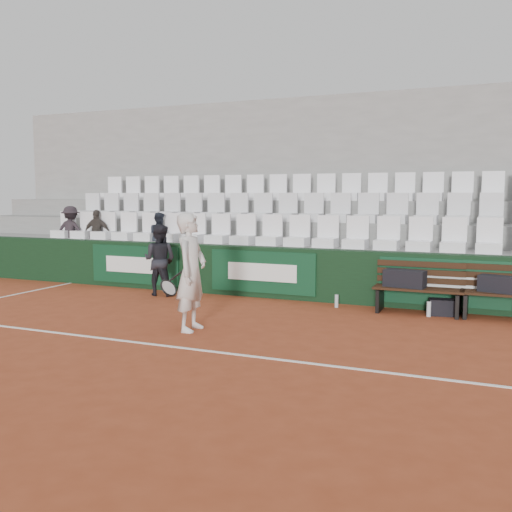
% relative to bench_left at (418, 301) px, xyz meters
% --- Properties ---
extents(ground, '(80.00, 80.00, 0.00)m').
position_rel_bench_left_xyz_m(ground, '(-2.83, -3.51, -0.23)').
color(ground, '#994022').
rests_on(ground, ground).
extents(court_baseline, '(18.00, 0.06, 0.01)m').
position_rel_bench_left_xyz_m(court_baseline, '(-2.83, -3.51, -0.22)').
color(court_baseline, white).
rests_on(court_baseline, ground).
extents(back_barrier, '(18.00, 0.34, 1.00)m').
position_rel_bench_left_xyz_m(back_barrier, '(-2.76, 0.49, 0.28)').
color(back_barrier, black).
rests_on(back_barrier, ground).
extents(grandstand_tier_front, '(18.00, 0.95, 1.00)m').
position_rel_bench_left_xyz_m(grandstand_tier_front, '(-2.83, 1.12, 0.28)').
color(grandstand_tier_front, gray).
rests_on(grandstand_tier_front, ground).
extents(grandstand_tier_mid, '(18.00, 0.95, 1.45)m').
position_rel_bench_left_xyz_m(grandstand_tier_mid, '(-2.83, 2.07, 0.50)').
color(grandstand_tier_mid, gray).
rests_on(grandstand_tier_mid, ground).
extents(grandstand_tier_back, '(18.00, 0.95, 1.90)m').
position_rel_bench_left_xyz_m(grandstand_tier_back, '(-2.83, 3.02, 0.72)').
color(grandstand_tier_back, gray).
rests_on(grandstand_tier_back, ground).
extents(grandstand_rear_wall, '(18.00, 0.30, 4.40)m').
position_rel_bench_left_xyz_m(grandstand_rear_wall, '(-2.83, 3.64, 1.98)').
color(grandstand_rear_wall, gray).
rests_on(grandstand_rear_wall, ground).
extents(seat_row_front, '(11.90, 0.44, 0.63)m').
position_rel_bench_left_xyz_m(seat_row_front, '(-2.83, 0.94, 1.09)').
color(seat_row_front, white).
rests_on(seat_row_front, grandstand_tier_front).
extents(seat_row_mid, '(11.90, 0.44, 0.63)m').
position_rel_bench_left_xyz_m(seat_row_mid, '(-2.83, 1.89, 1.54)').
color(seat_row_mid, silver).
rests_on(seat_row_mid, grandstand_tier_mid).
extents(seat_row_back, '(11.90, 0.44, 0.63)m').
position_rel_bench_left_xyz_m(seat_row_back, '(-2.83, 2.84, 1.99)').
color(seat_row_back, white).
rests_on(seat_row_back, grandstand_tier_back).
extents(bench_left, '(1.50, 0.56, 0.45)m').
position_rel_bench_left_xyz_m(bench_left, '(0.00, 0.00, 0.00)').
color(bench_left, black).
rests_on(bench_left, ground).
extents(bench_right, '(1.50, 0.56, 0.45)m').
position_rel_bench_left_xyz_m(bench_right, '(1.42, 0.05, 0.00)').
color(bench_right, black).
rests_on(bench_right, ground).
extents(sports_bag_left, '(0.73, 0.40, 0.30)m').
position_rel_bench_left_xyz_m(sports_bag_left, '(-0.23, -0.00, 0.37)').
color(sports_bag_left, black).
rests_on(sports_bag_left, bench_left).
extents(sports_bag_right, '(0.64, 0.43, 0.27)m').
position_rel_bench_left_xyz_m(sports_bag_right, '(1.25, 0.06, 0.36)').
color(sports_bag_right, black).
rests_on(sports_bag_right, bench_right).
extents(sports_bag_ground, '(0.50, 0.35, 0.28)m').
position_rel_bench_left_xyz_m(sports_bag_ground, '(0.41, 0.04, -0.09)').
color(sports_bag_ground, black).
rests_on(sports_bag_ground, ground).
extents(water_bottle_near, '(0.07, 0.07, 0.24)m').
position_rel_bench_left_xyz_m(water_bottle_near, '(-1.43, -0.02, -0.11)').
color(water_bottle_near, silver).
rests_on(water_bottle_near, ground).
extents(water_bottle_far, '(0.07, 0.07, 0.26)m').
position_rel_bench_left_xyz_m(water_bottle_far, '(0.20, -0.16, -0.10)').
color(water_bottle_far, silver).
rests_on(water_bottle_far, ground).
extents(tennis_player, '(0.73, 0.68, 1.77)m').
position_rel_bench_left_xyz_m(tennis_player, '(-2.98, -2.56, 0.66)').
color(tennis_player, silver).
rests_on(tennis_player, ground).
extents(ball_kid, '(0.75, 0.61, 1.44)m').
position_rel_bench_left_xyz_m(ball_kid, '(-5.07, -0.17, 0.50)').
color(ball_kid, black).
rests_on(ball_kid, ground).
extents(spectator_a, '(0.85, 0.59, 1.21)m').
position_rel_bench_left_xyz_m(spectator_a, '(-8.33, 0.99, 1.38)').
color(spectator_a, black).
rests_on(spectator_a, grandstand_tier_front).
extents(spectator_b, '(0.71, 0.44, 1.13)m').
position_rel_bench_left_xyz_m(spectator_b, '(-7.54, 0.99, 1.34)').
color(spectator_b, '#36302B').
rests_on(spectator_b, grandstand_tier_front).
extents(spectator_c, '(0.64, 0.57, 1.09)m').
position_rel_bench_left_xyz_m(spectator_c, '(-5.82, 0.99, 1.32)').
color(spectator_c, black).
rests_on(spectator_c, grandstand_tier_front).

